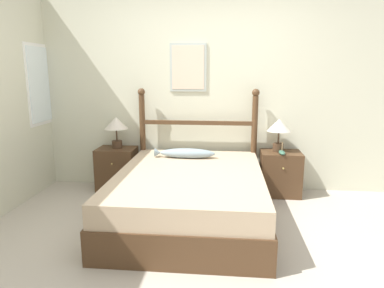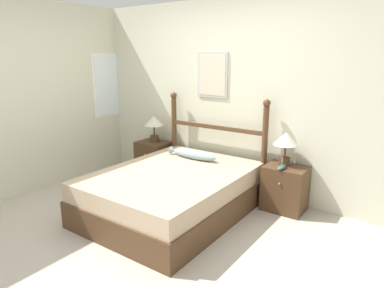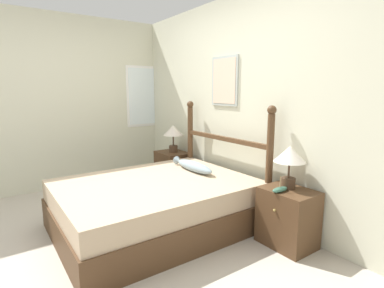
% 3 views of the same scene
% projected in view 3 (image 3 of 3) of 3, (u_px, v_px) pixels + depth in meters
% --- Properties ---
extents(ground_plane, '(16.00, 16.00, 0.00)m').
position_uv_depth(ground_plane, '(101.00, 248.00, 2.82)').
color(ground_plane, '#B7AD9E').
extents(wall_back, '(6.40, 0.08, 2.55)m').
position_uv_depth(wall_back, '(239.00, 106.00, 3.57)').
color(wall_back, beige).
rests_on(wall_back, ground_plane).
extents(wall_left, '(0.08, 6.40, 2.55)m').
position_uv_depth(wall_left, '(50.00, 103.00, 4.32)').
color(wall_left, beige).
rests_on(wall_left, ground_plane).
extents(bed, '(1.51, 1.97, 0.52)m').
position_uv_depth(bed, '(155.00, 205.00, 3.20)').
color(bed, '#4C331E').
rests_on(bed, ground_plane).
extents(headboard, '(1.52, 0.09, 1.32)m').
position_uv_depth(headboard, '(224.00, 152.00, 3.65)').
color(headboard, '#4C331E').
rests_on(headboard, ground_plane).
extents(nightstand_left, '(0.49, 0.40, 0.55)m').
position_uv_depth(nightstand_left, '(173.00, 170.00, 4.52)').
color(nightstand_left, '#4C331E').
rests_on(nightstand_left, ground_plane).
extents(nightstand_right, '(0.49, 0.40, 0.55)m').
position_uv_depth(nightstand_right, '(288.00, 218.00, 2.83)').
color(nightstand_right, '#4C331E').
rests_on(nightstand_right, ground_plane).
extents(table_lamp_left, '(0.29, 0.29, 0.40)m').
position_uv_depth(table_lamp_left, '(173.00, 132.00, 4.41)').
color(table_lamp_left, '#422D1E').
rests_on(table_lamp_left, nightstand_left).
extents(table_lamp_right, '(0.29, 0.29, 0.40)m').
position_uv_depth(table_lamp_right, '(290.00, 157.00, 2.78)').
color(table_lamp_right, '#422D1E').
rests_on(table_lamp_right, nightstand_right).
extents(model_boat, '(0.07, 0.19, 0.15)m').
position_uv_depth(model_boat, '(280.00, 189.00, 2.72)').
color(model_boat, '#386651').
rests_on(model_boat, nightstand_right).
extents(fish_pillow, '(0.72, 0.16, 0.11)m').
position_uv_depth(fish_pillow, '(193.00, 166.00, 3.55)').
color(fish_pillow, '#8499A3').
rests_on(fish_pillow, bed).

